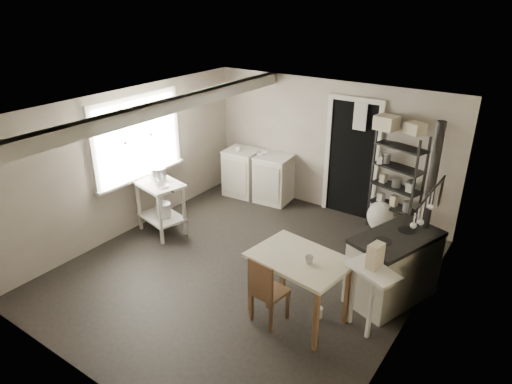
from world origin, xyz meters
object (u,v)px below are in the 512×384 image
Objects in this scene: shelf_rack at (397,177)px; flour_sack at (380,217)px; stove at (393,268)px; prep_table at (161,210)px; work_table at (298,291)px; stockpot at (158,176)px; base_cabinets at (258,174)px; chair at (270,286)px.

shelf_rack is 3.23× the size of flour_sack.
prep_table is at bearing -154.54° from stove.
prep_table is 0.52× the size of shelf_rack.
shelf_rack is at bearing 35.34° from prep_table.
stove is 1.04× the size of work_table.
stockpot is 3.10m from work_table.
base_cabinets reaches higher than work_table.
stockpot is 0.54× the size of flour_sack.
flour_sack is (2.40, 0.05, -0.22)m from base_cabinets.
base_cabinets reaches higher than stove.
flour_sack is at bearing -130.85° from shelf_rack.
work_table is (2.38, -2.61, -0.08)m from base_cabinets.
chair is at bearing -95.38° from flour_sack.
flour_sack is at bearing 134.01° from stove.
chair is at bearing -18.47° from stockpot.
stockpot is 0.25× the size of work_table.
shelf_rack is 1.91m from stove.
stove is at bearing -32.43° from base_cabinets.
base_cabinets is at bearing -178.92° from flour_sack.
prep_table is 0.55m from stockpot.
shelf_rack reaches higher than chair.
work_table is at bearing -78.30° from shelf_rack.
shelf_rack reaches higher than work_table.
prep_table is 1.00× the size of chair.
work_table reaches higher than flour_sack.
stockpot is at bearing -112.80° from base_cabinets.
stockpot is (-0.09, 0.09, 0.54)m from prep_table.
base_cabinets is 1.17× the size of stove.
chair is at bearing -137.58° from work_table.
stove is at bearing 6.61° from prep_table.
stockpot is 2.07m from base_cabinets.
chair is (-0.25, -0.23, 0.10)m from work_table.
base_cabinets is 3.54m from stove.
chair is at bearing -82.80° from shelf_rack.
work_table is 2.14× the size of flour_sack.
base_cabinets reaches higher than prep_table.
base_cabinets is at bearing 132.38° from work_table.
prep_table is 3.69m from stove.
prep_table is at bearing -144.57° from flour_sack.
shelf_rack is 1.91× the size of chair.
prep_table is 3.56m from flour_sack.
base_cabinets is 2.60× the size of flour_sack.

